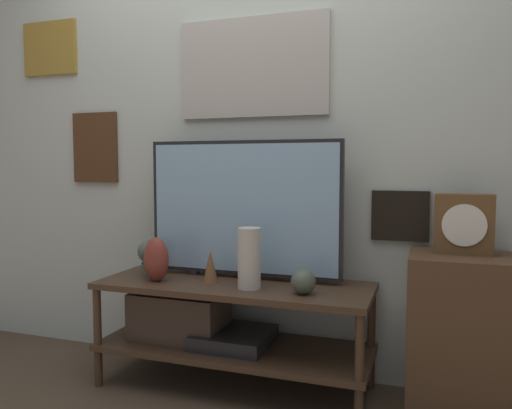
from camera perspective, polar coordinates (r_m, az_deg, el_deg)
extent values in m
cube|color=beige|center=(2.72, -0.23, 9.58)|extent=(6.40, 0.06, 2.70)
cube|color=#B2ADA3|center=(2.72, -0.35, 15.42)|extent=(0.81, 0.02, 0.52)
cube|color=#B2BCC6|center=(2.71, -0.40, 15.45)|extent=(0.78, 0.01, 0.48)
cube|color=#4C2D19|center=(3.15, -17.89, 6.20)|extent=(0.30, 0.02, 0.41)
cube|color=slate|center=(3.15, -17.96, 6.21)|extent=(0.26, 0.01, 0.38)
cube|color=black|center=(2.53, 16.14, -1.25)|extent=(0.27, 0.02, 0.24)
cube|color=#BCB299|center=(2.52, 16.13, -1.27)|extent=(0.24, 0.01, 0.21)
cube|color=olive|center=(3.42, -22.49, 16.16)|extent=(0.38, 0.02, 0.32)
cube|color=beige|center=(3.42, -22.56, 16.17)|extent=(0.34, 0.01, 0.28)
cube|color=#422D1E|center=(2.50, -2.54, -9.26)|extent=(1.35, 0.50, 0.03)
cube|color=#422D1E|center=(2.59, -2.51, -15.99)|extent=(1.35, 0.50, 0.03)
cylinder|color=#422D1E|center=(2.70, -17.64, -13.97)|extent=(0.04, 0.04, 0.53)
cylinder|color=#422D1E|center=(2.22, 11.73, -17.95)|extent=(0.04, 0.04, 0.53)
cylinder|color=#422D1E|center=(3.04, -12.57, -11.73)|extent=(0.04, 0.04, 0.53)
cylinder|color=#422D1E|center=(2.63, 13.03, -14.36)|extent=(0.04, 0.04, 0.53)
cube|color=black|center=(2.58, -2.52, -14.94)|extent=(0.36, 0.35, 0.07)
cube|color=#47382D|center=(2.67, -8.75, -12.38)|extent=(0.47, 0.27, 0.24)
cylinder|color=black|center=(2.71, -7.05, -7.70)|extent=(0.05, 0.05, 0.02)
cylinder|color=black|center=(2.51, 4.64, -8.63)|extent=(0.05, 0.05, 0.02)
cube|color=black|center=(2.54, -1.44, -0.40)|extent=(1.02, 0.04, 0.69)
cube|color=#8CB2D1|center=(2.53, -1.57, -0.43)|extent=(0.98, 0.01, 0.65)
cylinder|color=beige|center=(2.36, -0.78, -6.16)|extent=(0.11, 0.11, 0.29)
ellipsoid|color=brown|center=(2.56, -11.34, -6.17)|extent=(0.13, 0.10, 0.22)
sphere|color=#4C5647|center=(2.28, 5.42, -8.77)|extent=(0.11, 0.11, 0.11)
cone|color=brown|center=(2.50, -5.24, -7.04)|extent=(0.08, 0.08, 0.16)
cylinder|color=#4C5647|center=(2.71, -12.13, -7.21)|extent=(0.08, 0.08, 0.07)
sphere|color=#4C5647|center=(2.69, -12.16, -5.27)|extent=(0.12, 0.12, 0.12)
cube|color=#513823|center=(2.44, 22.28, -13.71)|extent=(0.44, 0.37, 0.72)
cube|color=brown|center=(2.39, 22.62, -2.06)|extent=(0.24, 0.10, 0.27)
cylinder|color=white|center=(2.33, 22.70, -2.20)|extent=(0.18, 0.01, 0.18)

